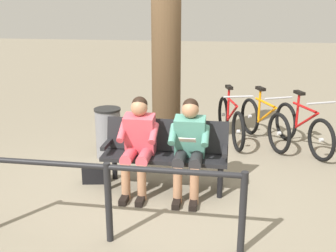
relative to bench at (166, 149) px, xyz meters
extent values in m
plane|color=gray|center=(0.07, 0.09, -0.51)|extent=(40.00, 40.00, 0.00)
cube|color=black|center=(0.00, 0.08, -0.08)|extent=(1.60, 0.46, 0.05)
cube|color=black|center=(0.00, -0.11, 0.15)|extent=(1.60, 0.15, 0.42)
cube|color=black|center=(-0.76, 0.09, 0.05)|extent=(0.06, 0.40, 0.05)
cube|color=black|center=(0.76, 0.07, 0.05)|extent=(0.06, 0.40, 0.05)
cylinder|color=black|center=(-0.72, 0.26, -0.31)|extent=(0.07, 0.07, 0.40)
cylinder|color=black|center=(0.72, 0.24, -0.31)|extent=(0.07, 0.07, 0.40)
cylinder|color=black|center=(-0.72, -0.08, -0.31)|extent=(0.07, 0.07, 0.40)
cylinder|color=black|center=(0.72, -0.10, -0.31)|extent=(0.07, 0.07, 0.40)
cube|color=#4C8C7A|center=(-0.32, 0.06, 0.20)|extent=(0.38, 0.31, 0.55)
sphere|color=#A87554|center=(-0.32, 0.08, 0.56)|extent=(0.21, 0.21, 0.21)
sphere|color=black|center=(-0.32, 0.05, 0.59)|extent=(0.20, 0.20, 0.20)
cylinder|color=#262628|center=(-0.42, 0.26, -0.02)|extent=(0.15, 0.40, 0.15)
cylinder|color=#A87554|center=(-0.42, 0.46, -0.28)|extent=(0.11, 0.11, 0.45)
cube|color=black|center=(-0.41, 0.56, -0.47)|extent=(0.09, 0.22, 0.07)
cylinder|color=#4C8C7A|center=(-0.52, 0.19, 0.27)|extent=(0.09, 0.31, 0.23)
cylinder|color=#262628|center=(-0.22, 0.26, -0.02)|extent=(0.15, 0.40, 0.15)
cylinder|color=#A87554|center=(-0.22, 0.46, -0.28)|extent=(0.11, 0.11, 0.45)
cube|color=black|center=(-0.21, 0.56, -0.47)|extent=(0.09, 0.22, 0.07)
cylinder|color=#4C8C7A|center=(-0.12, 0.18, 0.27)|extent=(0.09, 0.31, 0.23)
cube|color=silver|center=(-0.32, 0.36, 0.26)|extent=(0.20, 0.12, 0.09)
cube|color=#D84C59|center=(0.32, 0.06, 0.20)|extent=(0.38, 0.31, 0.55)
sphere|color=#A87554|center=(0.32, 0.08, 0.56)|extent=(0.21, 0.21, 0.21)
sphere|color=black|center=(0.32, 0.05, 0.59)|extent=(0.20, 0.20, 0.20)
cylinder|color=#D84C59|center=(0.22, 0.26, -0.02)|extent=(0.15, 0.40, 0.15)
cylinder|color=#A87554|center=(0.22, 0.46, -0.28)|extent=(0.11, 0.11, 0.45)
cube|color=black|center=(0.23, 0.56, -0.47)|extent=(0.09, 0.22, 0.07)
cylinder|color=#D84C59|center=(0.12, 0.18, 0.27)|extent=(0.09, 0.31, 0.23)
cylinder|color=#D84C59|center=(0.42, 0.26, -0.02)|extent=(0.15, 0.40, 0.15)
cylinder|color=#A87554|center=(0.42, 0.46, -0.28)|extent=(0.11, 0.11, 0.45)
cube|color=black|center=(0.43, 0.56, -0.47)|extent=(0.09, 0.22, 0.07)
cylinder|color=#D84C59|center=(0.52, 0.18, 0.27)|extent=(0.09, 0.31, 0.23)
cube|color=black|center=(0.96, 0.07, -0.39)|extent=(0.32, 0.19, 0.24)
cylinder|color=#4C3823|center=(0.16, -1.14, 1.20)|extent=(0.44, 0.44, 3.42)
cylinder|color=slate|center=(1.03, -0.87, -0.13)|extent=(0.39, 0.39, 0.75)
cylinder|color=black|center=(1.03, -0.87, 0.26)|extent=(0.41, 0.41, 0.03)
torus|color=black|center=(-2.20, -1.19, -0.18)|extent=(0.32, 0.63, 0.66)
cylinder|color=silver|center=(-2.20, -1.19, -0.18)|extent=(0.07, 0.07, 0.06)
torus|color=black|center=(-1.79, -2.13, -0.18)|extent=(0.32, 0.63, 0.66)
cylinder|color=silver|center=(-1.79, -2.13, -0.18)|extent=(0.07, 0.07, 0.06)
cylinder|color=#B71414|center=(-2.00, -1.66, 0.20)|extent=(0.29, 0.60, 0.04)
cylinder|color=#B71414|center=(-2.03, -1.59, 0.00)|extent=(0.27, 0.56, 0.43)
cylinder|color=#B71414|center=(-1.92, -1.83, 0.12)|extent=(0.04, 0.04, 0.55)
cube|color=black|center=(-1.92, -1.83, 0.40)|extent=(0.17, 0.24, 0.05)
cylinder|color=#B2B2B7|center=(-2.16, -1.28, 0.37)|extent=(0.45, 0.22, 0.03)
torus|color=black|center=(-1.60, -1.43, -0.18)|extent=(0.32, 0.63, 0.66)
cylinder|color=silver|center=(-1.60, -1.43, -0.18)|extent=(0.07, 0.08, 0.06)
torus|color=black|center=(-1.19, -2.36, -0.18)|extent=(0.32, 0.63, 0.66)
cylinder|color=silver|center=(-1.19, -2.36, -0.18)|extent=(0.07, 0.08, 0.06)
cylinder|color=orange|center=(-1.40, -1.89, 0.20)|extent=(0.29, 0.59, 0.04)
cylinder|color=orange|center=(-1.43, -1.82, 0.00)|extent=(0.28, 0.56, 0.43)
cylinder|color=orange|center=(-1.32, -2.06, 0.12)|extent=(0.04, 0.04, 0.55)
cube|color=black|center=(-1.32, -2.06, 0.40)|extent=(0.17, 0.24, 0.05)
cylinder|color=#B2B2B7|center=(-1.56, -1.52, 0.37)|extent=(0.45, 0.22, 0.03)
torus|color=black|center=(-0.96, -1.43, -0.18)|extent=(0.22, 0.65, 0.66)
cylinder|color=silver|center=(-0.96, -1.43, -0.18)|extent=(0.06, 0.07, 0.06)
torus|color=black|center=(-0.71, -2.42, -0.18)|extent=(0.22, 0.65, 0.66)
cylinder|color=silver|center=(-0.71, -2.42, -0.18)|extent=(0.06, 0.07, 0.06)
cylinder|color=#B71414|center=(-0.84, -1.92, 0.20)|extent=(0.20, 0.62, 0.04)
cylinder|color=#B71414|center=(-0.86, -1.84, 0.00)|extent=(0.19, 0.59, 0.43)
cylinder|color=#B71414|center=(-0.79, -2.10, 0.12)|extent=(0.04, 0.04, 0.55)
cube|color=black|center=(-0.79, -2.10, 0.40)|extent=(0.14, 0.24, 0.05)
cylinder|color=#B2B2B7|center=(-0.94, -1.53, 0.37)|extent=(0.47, 0.15, 0.03)
cylinder|color=black|center=(-0.95, 1.40, -0.08)|extent=(0.07, 0.07, 0.85)
cylinder|color=black|center=(0.36, 1.38, -0.08)|extent=(0.07, 0.07, 0.85)
cylinder|color=black|center=(0.36, 1.38, 0.30)|extent=(2.62, 0.10, 0.06)
camera|label=1|loc=(-0.74, 4.86, 1.84)|focal=43.35mm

